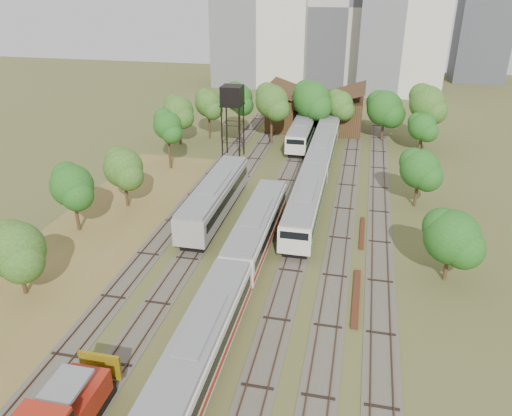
# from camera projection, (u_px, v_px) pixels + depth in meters

# --- Properties ---
(ground) EXTENTS (240.00, 240.00, 0.00)m
(ground) POSITION_uv_depth(u_px,v_px,m) (243.00, 342.00, 36.83)
(ground) COLOR #475123
(ground) RESTS_ON ground
(dry_grass_patch) EXTENTS (14.00, 60.00, 0.04)m
(dry_grass_patch) POSITION_uv_depth(u_px,v_px,m) (79.00, 260.00, 47.37)
(dry_grass_patch) COLOR brown
(dry_grass_patch) RESTS_ON ground
(tracks) EXTENTS (24.60, 80.00, 0.19)m
(tracks) POSITION_uv_depth(u_px,v_px,m) (287.00, 203.00, 59.04)
(tracks) COLOR #4C473D
(tracks) RESTS_ON ground
(railcar_red_set) EXTENTS (3.10, 34.58, 3.83)m
(railcar_red_set) POSITION_uv_depth(u_px,v_px,m) (235.00, 276.00, 41.19)
(railcar_red_set) COLOR black
(railcar_red_set) RESTS_ON ground
(railcar_green_set) EXTENTS (3.19, 52.08, 3.95)m
(railcar_green_set) POSITION_uv_depth(u_px,v_px,m) (321.00, 154.00, 69.09)
(railcar_green_set) COLOR black
(railcar_green_set) RESTS_ON ground
(railcar_rear) EXTENTS (3.08, 16.08, 3.81)m
(railcar_rear) POSITION_uv_depth(u_px,v_px,m) (302.00, 132.00, 79.01)
(railcar_rear) COLOR black
(railcar_rear) RESTS_ON ground
(old_grey_coach) EXTENTS (3.29, 18.00, 4.08)m
(old_grey_coach) POSITION_uv_depth(u_px,v_px,m) (215.00, 198.00, 55.13)
(old_grey_coach) COLOR black
(old_grey_coach) RESTS_ON ground
(water_tower) EXTENTS (3.03, 3.03, 10.49)m
(water_tower) POSITION_uv_depth(u_px,v_px,m) (232.00, 97.00, 70.52)
(water_tower) COLOR black
(water_tower) RESTS_ON ground
(rail_pile_near) EXTENTS (0.55, 8.30, 0.28)m
(rail_pile_near) POSITION_uv_depth(u_px,v_px,m) (356.00, 297.00, 41.76)
(rail_pile_near) COLOR #542818
(rail_pile_near) RESTS_ON ground
(rail_pile_far) EXTENTS (0.44, 7.09, 0.23)m
(rail_pile_far) POSITION_uv_depth(u_px,v_px,m) (362.00, 233.00, 52.22)
(rail_pile_far) COLOR #542818
(rail_pile_far) RESTS_ON ground
(maintenance_shed) EXTENTS (16.45, 11.55, 7.58)m
(maintenance_shed) POSITION_uv_depth(u_px,v_px,m) (316.00, 111.00, 87.03)
(maintenance_shed) COLOR #342212
(maintenance_shed) RESTS_ON ground
(tree_band_left) EXTENTS (8.06, 57.69, 8.97)m
(tree_band_left) POSITION_uv_depth(u_px,v_px,m) (78.00, 185.00, 50.47)
(tree_band_left) COLOR #382616
(tree_band_left) RESTS_ON ground
(tree_band_far) EXTENTS (38.55, 10.96, 9.58)m
(tree_band_far) POSITION_uv_depth(u_px,v_px,m) (325.00, 103.00, 78.64)
(tree_band_far) COLOR #382616
(tree_band_far) RESTS_ON ground
(tree_band_right) EXTENTS (6.24, 40.35, 6.87)m
(tree_band_right) POSITION_uv_depth(u_px,v_px,m) (431.00, 176.00, 55.55)
(tree_band_right) COLOR #382616
(tree_band_right) RESTS_ON ground
(tower_centre) EXTENTS (20.00, 18.00, 36.00)m
(tower_centre) POSITION_uv_depth(u_px,v_px,m) (351.00, 5.00, 117.17)
(tower_centre) COLOR #B4ACA3
(tower_centre) RESTS_ON ground
(tower_far_right) EXTENTS (12.00, 12.00, 28.00)m
(tower_far_right) POSITION_uv_depth(u_px,v_px,m) (484.00, 22.00, 121.53)
(tower_far_right) COLOR #46494E
(tower_far_right) RESTS_ON ground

